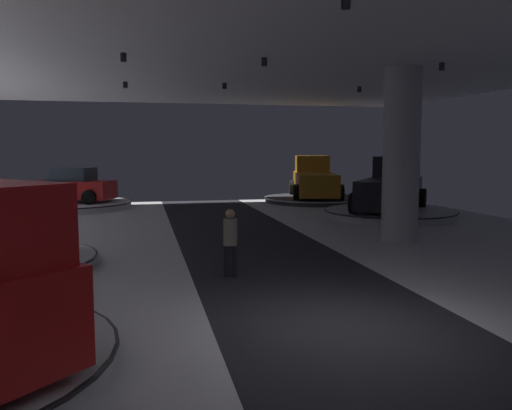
# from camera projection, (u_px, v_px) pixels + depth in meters

# --- Properties ---
(ground) EXTENTS (24.00, 44.00, 0.06)m
(ground) POSITION_uv_depth(u_px,v_px,m) (346.00, 328.00, 8.76)
(ground) COLOR silver
(column_right) EXTENTS (1.16, 1.16, 5.50)m
(column_right) POSITION_uv_depth(u_px,v_px,m) (401.00, 156.00, 16.68)
(column_right) COLOR #ADADB2
(column_right) RESTS_ON ground
(display_platform_deep_left) EXTENTS (5.97, 5.97, 0.33)m
(display_platform_deep_left) POSITION_uv_depth(u_px,v_px,m) (71.00, 205.00, 26.16)
(display_platform_deep_left) COLOR silver
(display_platform_deep_left) RESTS_ON ground
(display_car_deep_left) EXTENTS (4.56, 3.29, 1.71)m
(display_car_deep_left) POSITION_uv_depth(u_px,v_px,m) (71.00, 187.00, 26.05)
(display_car_deep_left) COLOR red
(display_car_deep_left) RESTS_ON display_platform_deep_left
(display_platform_deep_right) EXTENTS (5.68, 5.68, 0.26)m
(display_platform_deep_right) POSITION_uv_depth(u_px,v_px,m) (315.00, 199.00, 29.52)
(display_platform_deep_right) COLOR #333338
(display_platform_deep_right) RESTS_ON ground
(pickup_truck_deep_right) EXTENTS (3.57, 5.63, 2.30)m
(pickup_truck_deep_right) POSITION_uv_depth(u_px,v_px,m) (314.00, 180.00, 29.73)
(pickup_truck_deep_right) COLOR #B77519
(pickup_truck_deep_right) RESTS_ON display_platform_deep_right
(display_platform_far_right) EXTENTS (5.68, 5.68, 0.32)m
(display_platform_far_right) POSITION_uv_depth(u_px,v_px,m) (390.00, 213.00, 22.84)
(display_platform_far_right) COLOR #B7B7BC
(display_platform_far_right) RESTS_ON ground
(pickup_truck_far_right) EXTENTS (4.80, 5.53, 2.30)m
(pickup_truck_far_right) POSITION_uv_depth(u_px,v_px,m) (391.00, 188.00, 23.02)
(pickup_truck_far_right) COLOR black
(pickup_truck_far_right) RESTS_ON display_platform_far_right
(visitor_walking_near) EXTENTS (0.32, 0.32, 1.59)m
(visitor_walking_near) POSITION_uv_depth(u_px,v_px,m) (230.00, 238.00, 12.08)
(visitor_walking_near) COLOR black
(visitor_walking_near) RESTS_ON ground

